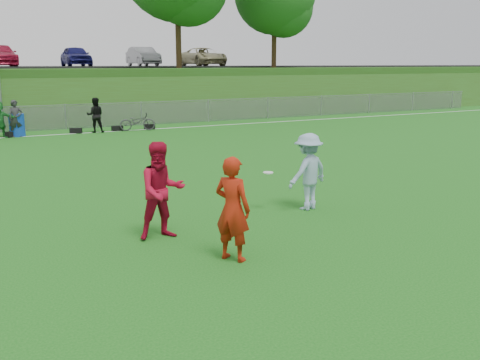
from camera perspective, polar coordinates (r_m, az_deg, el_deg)
ground at (r=10.20m, az=1.80°, el=-6.66°), size 120.00×120.00×0.00m
sideline_far at (r=27.02m, az=-17.30°, el=4.75°), size 60.00×0.10×0.01m
fence at (r=28.91m, az=-18.11°, el=6.44°), size 58.00×0.06×1.30m
berm at (r=39.72m, az=-20.93°, el=8.93°), size 120.00×18.00×3.00m
parking_lot at (r=41.67m, az=-21.44°, el=11.15°), size 120.00×12.00×0.10m
car_row at (r=40.56m, az=-23.04°, el=12.10°), size 32.04×5.18×1.44m
spectator_row at (r=26.57m, az=-23.85°, el=5.96°), size 8.30×0.83×1.69m
gear_bags at (r=27.26m, az=-15.63°, el=5.18°), size 7.20×0.55×0.26m
player_red_left at (r=9.07m, az=-0.81°, el=-3.10°), size 0.72×0.79×1.81m
player_red_center at (r=10.30m, az=-8.34°, el=-1.14°), size 0.95×0.75×1.88m
player_blue at (r=12.36m, az=7.26°, el=0.89°), size 1.28×0.93×1.77m
frisbee at (r=12.18m, az=3.02°, el=0.80°), size 0.24×0.24×0.02m
recycling_bin at (r=26.88m, az=-22.70°, el=5.42°), size 0.84×0.84×1.03m
bicycle at (r=27.43m, az=-10.89°, el=6.14°), size 1.82×0.94×0.91m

